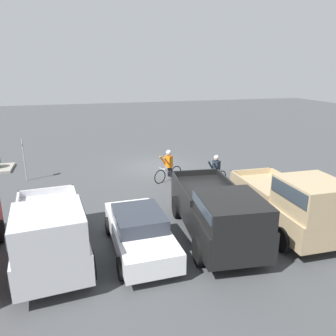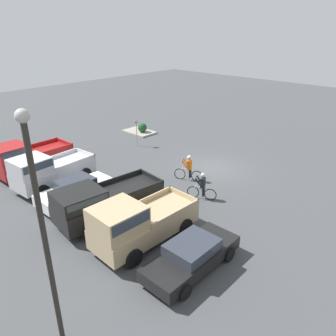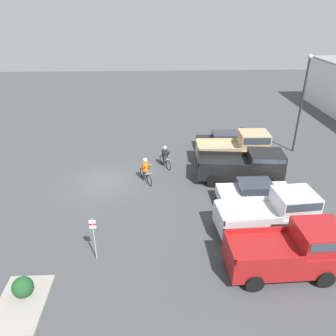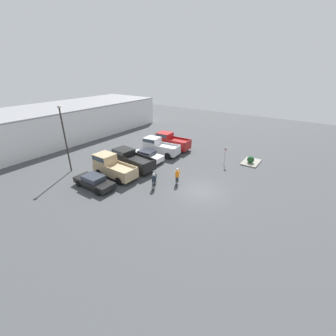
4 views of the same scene
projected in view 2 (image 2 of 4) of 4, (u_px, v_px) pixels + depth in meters
The scene contains 13 objects.
ground_plane at pixel (213, 168), 23.21m from camera, with size 80.00×80.00×0.00m, color #424447.
sedan_0 at pixel (192, 255), 13.37m from camera, with size 1.92×4.56×1.30m.
pickup_truck_0 at pixel (137, 222), 14.59m from camera, with size 2.35×5.23×2.38m.
pickup_truck_1 at pixel (103, 201), 16.56m from camera, with size 2.73×5.75×2.10m.
sedan_1 at pixel (76, 190), 18.53m from camera, with size 1.97×4.40×1.38m.
pickup_truck_2 at pixel (47, 170), 19.94m from camera, with size 2.54×5.12×2.26m.
pickup_truck_3 at pixel (28, 158), 21.79m from camera, with size 2.42×4.99×2.30m.
cyclist_0 at pixel (189, 168), 21.01m from camera, with size 1.75×0.85×1.75m.
cyclist_1 at pixel (202, 186), 18.77m from camera, with size 1.61×0.78×1.66m.
fire_lane_sign at pixel (136, 129), 26.89m from camera, with size 0.06×0.30×2.33m.
lamppost at pixel (42, 224), 8.86m from camera, with size 0.36×0.36×7.52m.
curb_island at pixel (139, 132), 30.75m from camera, with size 2.92×1.89×0.15m, color gray.
shrub at pixel (142, 128), 30.29m from camera, with size 0.85×0.85×0.85m.
Camera 2 is at (-12.16, 17.74, 9.30)m, focal length 35.00 mm.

